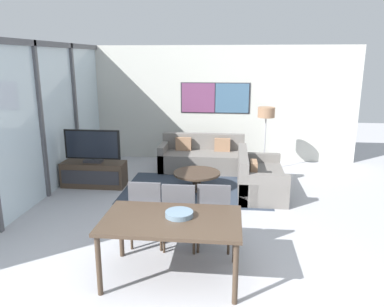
{
  "coord_description": "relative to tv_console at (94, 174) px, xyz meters",
  "views": [
    {
      "loc": [
        0.45,
        -3.28,
        2.51
      ],
      "look_at": [
        -0.2,
        2.76,
        0.95
      ],
      "focal_mm": 35.0,
      "sensor_mm": 36.0,
      "label": 1
    }
  ],
  "objects": [
    {
      "name": "coffee_table",
      "position": [
        2.06,
        0.02,
        0.02
      ],
      "size": [
        0.91,
        0.91,
        0.35
      ],
      "color": "#423326",
      "rests_on": "ground_plane"
    },
    {
      "name": "area_rug",
      "position": [
        2.06,
        0.02,
        -0.24
      ],
      "size": [
        2.83,
        1.9,
        0.01
      ],
      "color": "#333D4C",
      "rests_on": "ground_plane"
    },
    {
      "name": "sofa_side",
      "position": [
        3.22,
        -0.05,
        0.02
      ],
      "size": [
        0.86,
        1.57,
        0.79
      ],
      "rotation": [
        0.0,
        0.0,
        1.57
      ],
      "color": "slate",
      "rests_on": "ground_plane"
    },
    {
      "name": "dining_chair_right",
      "position": [
        2.51,
        -2.31,
        0.28
      ],
      "size": [
        0.46,
        0.46,
        0.95
      ],
      "color": "#4C4C51",
      "rests_on": "ground_plane"
    },
    {
      "name": "wall_back",
      "position": [
        2.26,
        2.35,
        1.16
      ],
      "size": [
        6.91,
        0.09,
        2.8
      ],
      "color": "silver",
      "rests_on": "ground_plane"
    },
    {
      "name": "fruit_bowl",
      "position": [
        2.14,
        -2.96,
        0.53
      ],
      "size": [
        0.32,
        0.32,
        0.06
      ],
      "color": "slate",
      "rests_on": "dining_table"
    },
    {
      "name": "television",
      "position": [
        0.0,
        0.0,
        0.57
      ],
      "size": [
        1.11,
        0.2,
        0.65
      ],
      "color": "#2D2D33",
      "rests_on": "tv_console"
    },
    {
      "name": "floor_lamp",
      "position": [
        3.46,
        1.39,
        1.0
      ],
      "size": [
        0.37,
        0.37,
        1.46
      ],
      "color": "#2D2D33",
      "rests_on": "ground_plane"
    },
    {
      "name": "window_wall_left",
      "position": [
        -0.69,
        -0.63,
        1.28
      ],
      "size": [
        0.07,
        5.97,
        2.8
      ],
      "color": "silver",
      "rests_on": "ground_plane"
    },
    {
      "name": "dining_chair_left",
      "position": [
        1.62,
        -2.32,
        0.28
      ],
      "size": [
        0.46,
        0.46,
        0.95
      ],
      "color": "#4C4C51",
      "rests_on": "ground_plane"
    },
    {
      "name": "dining_table",
      "position": [
        2.06,
        -3.03,
        0.42
      ],
      "size": [
        1.58,
        0.95,
        0.74
      ],
      "color": "#423326",
      "rests_on": "ground_plane"
    },
    {
      "name": "sofa_main",
      "position": [
        2.06,
        1.4,
        0.02
      ],
      "size": [
        1.92,
        0.86,
        0.79
      ],
      "color": "slate",
      "rests_on": "ground_plane"
    },
    {
      "name": "dining_chair_centre",
      "position": [
        2.06,
        -2.36,
        0.28
      ],
      "size": [
        0.46,
        0.46,
        0.95
      ],
      "color": "#4C4C51",
      "rests_on": "ground_plane"
    },
    {
      "name": "tv_console",
      "position": [
        0.0,
        0.0,
        0.0
      ],
      "size": [
        1.25,
        0.47,
        0.5
      ],
      "color": "#423326",
      "rests_on": "ground_plane"
    }
  ]
}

